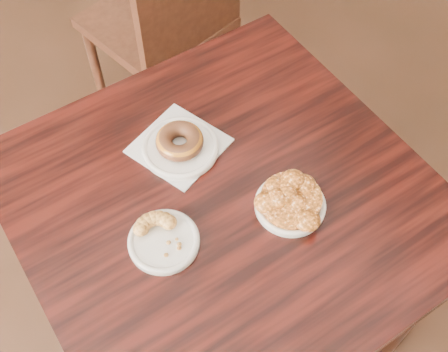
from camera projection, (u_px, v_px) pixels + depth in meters
cafe_table at (225, 272)px, 1.48m from camera, size 0.85×0.85×0.75m
chair_far at (156, 22)px, 1.92m from camera, size 0.52×0.52×0.90m
napkin at (179, 146)px, 1.24m from camera, size 0.22×0.22×0.00m
plate_donut at (180, 148)px, 1.23m from camera, size 0.17×0.17×0.01m
plate_cruller at (164, 242)px, 1.10m from camera, size 0.14×0.14×0.01m
plate_fritter at (290, 205)px, 1.15m from camera, size 0.15×0.15×0.01m
glazed_donut at (180, 141)px, 1.21m from camera, size 0.10×0.10×0.04m
apple_fritter at (291, 198)px, 1.13m from camera, size 0.17×0.17×0.04m
cruller_fragment at (163, 237)px, 1.08m from camera, size 0.11×0.11×0.03m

